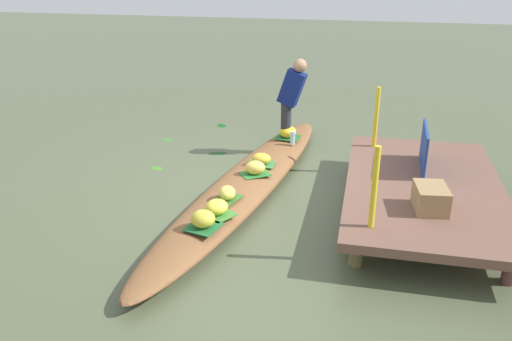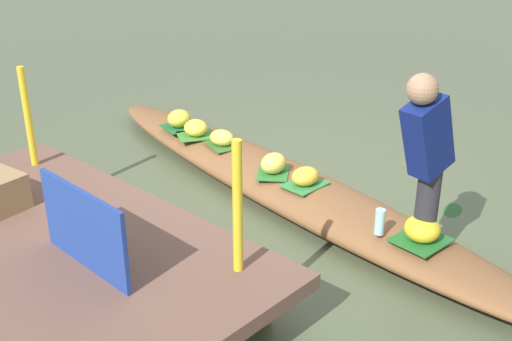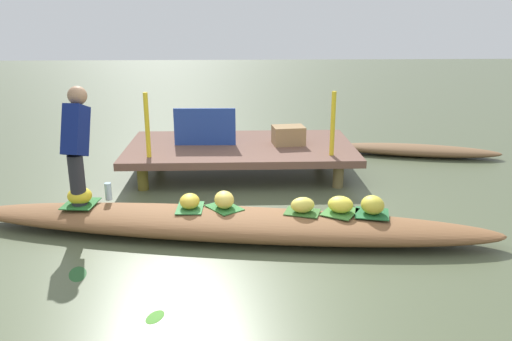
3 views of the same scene
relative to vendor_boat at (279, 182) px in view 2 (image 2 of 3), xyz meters
The scene contains 22 objects.
canal_water 0.13m from the vendor_boat, ahead, with size 40.00×40.00×0.00m, color #4C553B.
dock_platform 2.20m from the vendor_boat, 85.49° to the left, with size 3.20×1.80×0.41m.
vendor_boat is the anchor object (origin of this frame).
leaf_mat_0 0.80m from the vendor_boat, ahead, with size 0.35×0.25×0.01m, color #346527.
banana_bunch_0 0.81m from the vendor_boat, ahead, with size 0.25×0.19×0.16m, color #EAD750.
leaf_mat_1 0.42m from the vendor_boat, 163.93° to the left, with size 0.36×0.27×0.01m, color #347C3D.
banana_bunch_1 0.45m from the vendor_boat, 163.93° to the left, with size 0.26×0.21×0.15m, color gold.
leaf_mat_2 1.50m from the vendor_boat, ahead, with size 0.33×0.33×0.01m, color #1E602F.
banana_bunch_2 1.51m from the vendor_boat, ahead, with size 0.23×0.26×0.19m, color gold.
leaf_mat_3 1.59m from the vendor_boat, 169.81° to the left, with size 0.37×0.33×0.01m, color #226427.
banana_bunch_3 1.60m from the vendor_boat, 169.81° to the left, with size 0.26×0.25×0.18m, color gold.
leaf_mat_4 0.17m from the vendor_boat, 100.15° to the left, with size 0.37×0.27×0.01m, color #2C722F.
banana_bunch_4 0.25m from the vendor_boat, 100.15° to the left, with size 0.26×0.20×0.18m, color #F2CF54.
leaf_mat_5 1.18m from the vendor_boat, ahead, with size 0.36×0.31×0.01m, color #3E7D32.
banana_bunch_5 1.19m from the vendor_boat, ahead, with size 0.26×0.24×0.17m, color yellow.
vendor_person 1.78m from the vendor_boat, 168.11° to the left, with size 0.25×0.45×1.24m.
water_bottle 1.36m from the vendor_boat, 162.81° to the left, with size 0.07×0.07×0.19m, color #A6CDE1.
market_banner 2.28m from the vendor_boat, 98.52° to the left, with size 0.87×0.03×0.53m, color navy.
railing_post_west 2.02m from the vendor_boat, 122.93° to the left, with size 0.06×0.06×0.85m, color gold.
railing_post_east 2.21m from the vendor_boat, 49.14° to the left, with size 0.06×0.06×0.85m, color gold.
drifting_plant_1 1.58m from the vendor_boat, 109.22° to the right, with size 0.20×0.12×0.01m, color #3F8125.
drifting_plant_2 1.53m from the vendor_boat, 148.93° to the right, with size 0.30×0.15×0.01m, color #204B23.
Camera 2 is at (-3.28, 3.88, 2.49)m, focal length 43.56 mm.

